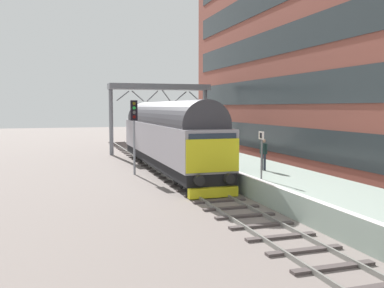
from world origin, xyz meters
name	(u,v)px	position (x,y,z in m)	size (l,w,h in m)	color
ground_plane	(192,186)	(0.00, 0.00, 0.00)	(140.00, 140.00, 0.00)	gray
track_main	(192,185)	(0.00, 0.00, 0.06)	(2.50, 60.00, 0.15)	gray
station_platform	(252,173)	(3.60, 0.00, 0.50)	(4.00, 44.00, 1.01)	#95A79B
station_building	(329,39)	(10.61, 2.91, 8.86)	(4.57, 42.19, 17.73)	brown
diesel_locomotive	(167,134)	(0.00, 5.56, 2.48)	(2.74, 18.16, 4.68)	black
signal_post_near	(134,126)	(-2.33, 4.77, 3.08)	(0.44, 0.22, 4.72)	gray
platform_number_sign	(261,148)	(1.90, -4.54, 2.44)	(0.10, 0.44, 2.19)	slate
waiting_passenger	(263,151)	(3.29, -2.01, 1.99)	(0.44, 0.48, 1.64)	#242B36
overhead_footbridge	(160,92)	(2.05, 16.38, 5.68)	(9.30, 2.00, 6.39)	slate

